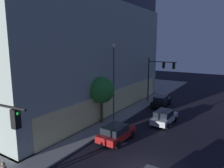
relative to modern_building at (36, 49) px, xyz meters
name	(u,v)px	position (x,y,z in m)	size (l,w,h in m)	color
modern_building	(36,49)	(0.00, 0.00, 0.00)	(28.99, 31.10, 16.93)	#4C4C51
traffic_light_far_corner	(158,72)	(7.90, -18.15, -3.44)	(0.36, 4.45, 6.90)	black
street_lamp_sidewalk	(114,74)	(-2.27, -16.45, -2.72)	(0.44, 0.44, 8.96)	#454545
sidewalk_tree	(101,90)	(-3.87, -15.83, -4.45)	(2.99, 2.99, 5.32)	#47381E
car_red	(116,133)	(-6.88, -19.61, -7.58)	(4.29, 2.29, 1.56)	maroon
car_silver	(164,117)	(-0.14, -22.01, -7.57)	(4.48, 2.12, 1.63)	#B7BABF
car_black	(161,101)	(6.45, -19.31, -7.57)	(4.80, 2.12, 1.64)	black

